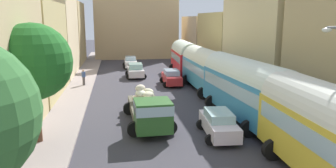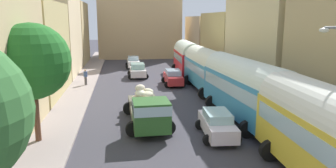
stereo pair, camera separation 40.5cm
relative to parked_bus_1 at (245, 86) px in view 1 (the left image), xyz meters
name	(u,v)px [view 1 (the left image)]	position (x,y,z in m)	size (l,w,h in m)	color
ground_plane	(154,87)	(-4.60, 11.50, -2.31)	(154.00, 154.00, 0.00)	#38363E
sidewalk_left	(79,89)	(-11.85, 11.50, -2.24)	(2.50, 70.00, 0.14)	gray
sidewalk_right	(224,84)	(2.65, 11.50, -2.24)	(2.50, 70.00, 0.14)	#AFAF9D
building_left_2	(25,50)	(-15.91, 9.29, 1.73)	(5.63, 10.47, 8.07)	tan
building_left_3	(46,18)	(-16.08, 20.10, 4.44)	(6.56, 10.24, 13.44)	beige
building_left_4	(65,33)	(-15.60, 30.73, 2.25)	(5.00, 9.70, 9.11)	tan
building_right_2	(272,30)	(6.74, 9.81, 3.30)	(6.25, 12.39, 11.16)	beige
building_right_3	(228,41)	(6.72, 21.80, 1.43)	(5.63, 11.14, 7.47)	tan
building_right_4	(204,38)	(6.63, 33.61, 1.24)	(5.46, 10.78, 7.09)	#CDB491
distant_church	(136,21)	(-4.60, 37.28, 4.09)	(13.98, 7.17, 18.62)	tan
parked_bus_1	(245,86)	(0.00, 0.00, 0.00)	(3.51, 9.97, 4.14)	teal
parked_bus_2	(206,68)	(0.00, 9.00, -0.13)	(3.28, 9.95, 3.94)	teal
parked_bus_3	(185,57)	(0.00, 18.00, -0.09)	(3.55, 8.12, 4.03)	red
cargo_truck_0	(149,109)	(-6.38, -0.45, -1.16)	(3.01, 7.39, 2.19)	#2A5724
car_0	(135,70)	(-6.07, 17.12, -1.50)	(2.33, 4.02, 1.63)	silver
car_1	(131,62)	(-6.27, 24.68, -1.51)	(2.18, 4.31, 1.58)	white
car_2	(219,124)	(-2.61, -2.69, -1.54)	(2.29, 4.19, 1.50)	silver
car_3	(171,77)	(-2.73, 12.15, -1.51)	(2.19, 4.19, 1.58)	#B3272A
pedestrian_1	(84,77)	(-11.52, 12.87, -1.33)	(0.54, 0.54, 1.72)	#4D484A
roadside_tree_1	(33,62)	(-12.50, -2.18, 2.16)	(3.99, 3.99, 6.47)	brown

